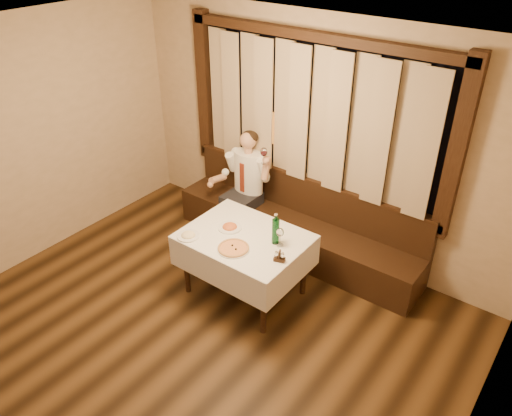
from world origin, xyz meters
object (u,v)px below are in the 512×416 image
Objects in this scene: dining_table at (245,244)px; green_bottle at (276,231)px; cruet_caddy at (279,257)px; pizza at (233,248)px; seated_man at (245,178)px; pasta_cream at (188,234)px; banquette at (296,228)px; pasta_red at (230,225)px.

green_bottle is (0.33, 0.09, 0.25)m from dining_table.
green_bottle reaches higher than cruet_caddy.
green_bottle reaches higher than pizza.
seated_man reaches higher than pizza.
pasta_cream is at bearing -142.28° from dining_table.
seated_man reaches higher than green_bottle.
cruet_caddy is at bearing 12.90° from pasta_cream.
pasta_cream is (-0.46, -1.38, 0.48)m from banquette.
pasta_cream is at bearing -122.86° from pasta_red.
banquette is 1.36m from cruet_caddy.
pasta_red is 0.45m from pasta_cream.
pizza is at bearing -77.47° from dining_table.
cruet_caddy is at bearing -40.46° from seated_man.
pasta_cream is at bearing 173.76° from cruet_caddy.
pizza is (0.06, -0.25, 0.12)m from dining_table.
cruet_caddy is at bearing 14.29° from pizza.
banquette is at bearing 90.00° from dining_table.
banquette is 12.53× the size of pasta_red.
pasta_cream is 1.94× the size of cruet_caddy.
seated_man is (-0.26, 1.29, 0.02)m from pasta_cream.
green_bottle is at bearing 113.23° from cruet_caddy.
green_bottle reaches higher than pasta_red.
pasta_red reaches higher than dining_table.
dining_table is at bearing -163.88° from green_bottle.
banquette is at bearing 77.81° from pasta_red.
pasta_red is 0.56m from green_bottle.
pizza is 1.30× the size of pasta_red.
dining_table is 0.60m from pasta_cream.
pasta_cream is 0.91m from green_bottle.
seated_man is (-0.72, 0.93, 0.16)m from dining_table.
seated_man is (-0.77, 1.19, 0.04)m from pizza.
seated_man is at bearing -172.93° from banquette.
banquette reaches higher than cruet_caddy.
dining_table is 3.69× the size of green_bottle.
pizza is 1.39× the size of pasta_cream.
banquette is 1.08m from dining_table.
pasta_red is 1.07× the size of pasta_cream.
pasta_red is at bearing 134.88° from pizza.
pizza is 0.49m from cruet_caddy.
pasta_red is at bearing -172.47° from green_bottle.
dining_table is 0.42m from green_bottle.
green_bottle is at bearing -70.69° from banquette.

